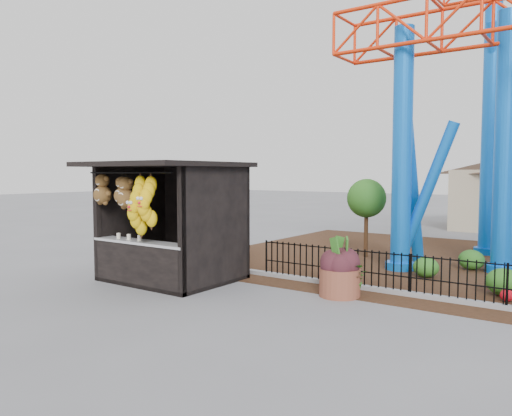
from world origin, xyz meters
The scene contains 7 objects.
ground centered at (0.00, 0.00, 0.00)m, with size 120.00×120.00×0.00m, color slate.
mulch_bed centered at (4.00, 8.00, 0.01)m, with size 18.00×12.00×0.02m, color #331E11.
curb centered at (4.00, 3.00, 0.06)m, with size 18.00×0.18×0.12m, color gray.
prize_booth centered at (-3.02, 0.90, 1.54)m, with size 3.50×3.40×3.12m.
terracotta_planter centered at (1.45, 2.11, 0.33)m, with size 0.94×0.94×0.65m, color brown.
planter_foliage centered at (1.45, 2.11, 0.97)m, with size 0.70×0.70×0.64m, color #37161C.
potted_plant centered at (1.73, 2.22, 0.41)m, with size 0.74×0.64×0.82m, color #1A5418.
Camera 1 is at (6.45, -8.24, 2.84)m, focal length 35.00 mm.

